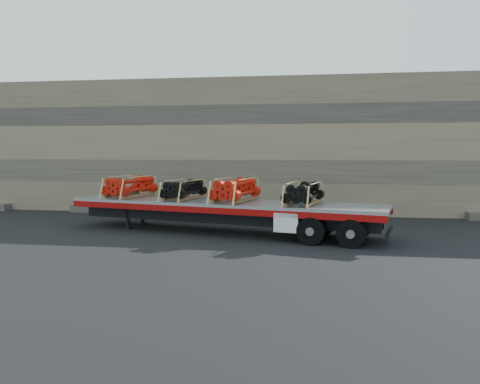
% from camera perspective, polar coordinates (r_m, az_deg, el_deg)
% --- Properties ---
extents(ground, '(120.00, 120.00, 0.00)m').
position_cam_1_polar(ground, '(19.35, -3.58, -4.66)').
color(ground, black).
rests_on(ground, ground).
extents(rock_wall, '(44.00, 3.00, 7.00)m').
position_cam_1_polar(rock_wall, '(25.46, -0.52, 5.58)').
color(rock_wall, '#7A6B54').
rests_on(rock_wall, ground).
extents(trailer, '(12.96, 5.28, 1.27)m').
position_cam_1_polar(trailer, '(18.62, -2.11, -3.05)').
color(trailer, '#A0A2A7').
rests_on(trailer, ground).
extents(bundle_front, '(1.73, 2.63, 0.86)m').
position_cam_1_polar(bundle_front, '(20.63, -13.20, 0.59)').
color(bundle_front, '#BB170A').
rests_on(bundle_front, trailer).
extents(bundle_midfront, '(1.53, 2.33, 0.76)m').
position_cam_1_polar(bundle_midfront, '(19.27, -6.86, 0.23)').
color(bundle_midfront, black).
rests_on(bundle_midfront, trailer).
extents(bundle_midrear, '(1.76, 2.68, 0.87)m').
position_cam_1_polar(bundle_midrear, '(18.29, -0.57, 0.19)').
color(bundle_midrear, '#BB170A').
rests_on(bundle_midrear, trailer).
extents(bundle_rear, '(1.57, 2.39, 0.78)m').
position_cam_1_polar(bundle_rear, '(17.44, 7.77, -0.24)').
color(bundle_rear, black).
rests_on(bundle_rear, trailer).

